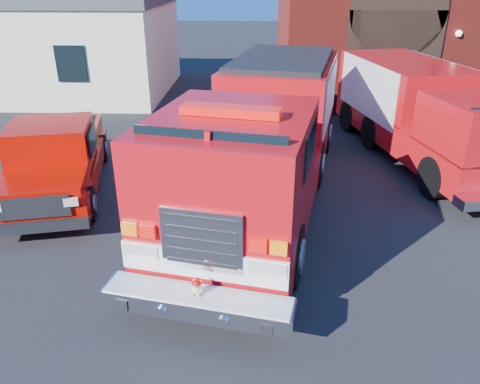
{
  "coord_description": "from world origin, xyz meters",
  "views": [
    {
      "loc": [
        0.28,
        -9.58,
        5.24
      ],
      "look_at": [
        0.0,
        -1.2,
        1.3
      ],
      "focal_mm": 35.0,
      "sensor_mm": 36.0,
      "label": 1
    }
  ],
  "objects_px": {
    "side_building": "(59,44)",
    "pickup_truck": "(56,158)",
    "fire_engine": "(265,136)",
    "secondary_truck": "(423,110)"
  },
  "relations": [
    {
      "from": "side_building",
      "to": "pickup_truck",
      "type": "distance_m",
      "value": 12.24
    },
    {
      "from": "fire_engine",
      "to": "pickup_truck",
      "type": "height_order",
      "value": "fire_engine"
    },
    {
      "from": "side_building",
      "to": "secondary_truck",
      "type": "relative_size",
      "value": 1.17
    },
    {
      "from": "pickup_truck",
      "to": "secondary_truck",
      "type": "height_order",
      "value": "secondary_truck"
    },
    {
      "from": "fire_engine",
      "to": "pickup_truck",
      "type": "distance_m",
      "value": 5.42
    },
    {
      "from": "side_building",
      "to": "pickup_truck",
      "type": "height_order",
      "value": "side_building"
    },
    {
      "from": "fire_engine",
      "to": "secondary_truck",
      "type": "bearing_deg",
      "value": 33.32
    },
    {
      "from": "side_building",
      "to": "fire_engine",
      "type": "distance_m",
      "value": 15.12
    },
    {
      "from": "fire_engine",
      "to": "pickup_truck",
      "type": "xyz_separation_m",
      "value": [
        -5.36,
        0.3,
        -0.75
      ]
    },
    {
      "from": "fire_engine",
      "to": "secondary_truck",
      "type": "distance_m",
      "value": 5.77
    }
  ]
}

